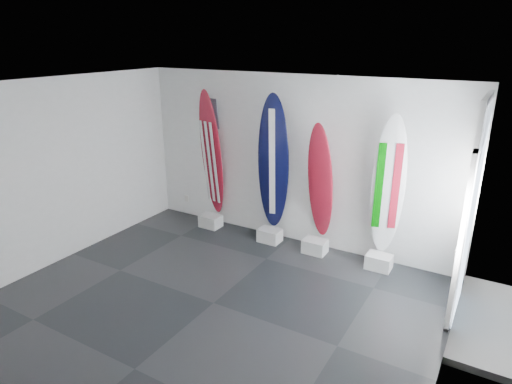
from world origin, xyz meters
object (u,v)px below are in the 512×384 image
Objects in this scene: surfboard_usa at (211,154)px; surfboard_italy at (388,186)px; surfboard_swiss at (320,182)px; surfboard_navy at (273,163)px.

surfboard_usa reaches higher than surfboard_italy.
surfboard_swiss is 0.91× the size of surfboard_italy.
surfboard_swiss is (0.90, 0.00, -0.20)m from surfboard_navy.
surfboard_navy reaches higher than surfboard_italy.
surfboard_usa is at bearing 166.50° from surfboard_navy.
surfboard_italy reaches higher than surfboard_swiss.
surfboard_navy reaches higher than surfboard_swiss.
surfboard_usa is 2.24m from surfboard_swiss.
surfboard_italy is at bearing -13.50° from surfboard_navy.
surfboard_swiss is at bearing -13.50° from surfboard_navy.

